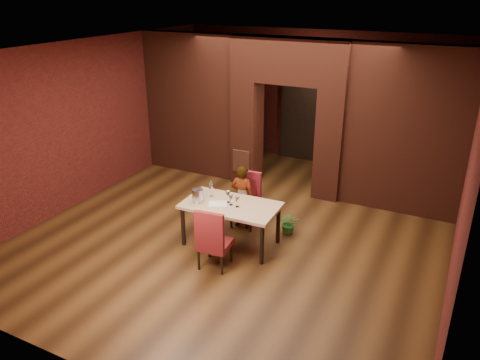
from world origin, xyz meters
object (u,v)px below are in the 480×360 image
at_px(chair_near, 215,237).
at_px(person_seated, 242,197).
at_px(dining_table, 231,224).
at_px(wine_bucket, 198,196).
at_px(wine_glass_b, 231,200).
at_px(water_bottle, 211,188).
at_px(potted_plant, 289,223).
at_px(chair_far, 245,200).
at_px(wine_glass_c, 237,202).
at_px(wine_glass_a, 228,197).

height_order(chair_near, person_seated, person_seated).
distance_m(dining_table, wine_bucket, 0.75).
relative_size(chair_near, wine_glass_b, 5.51).
height_order(person_seated, water_bottle, person_seated).
relative_size(water_bottle, potted_plant, 0.71).
height_order(chair_far, wine_glass_c, chair_far).
bearing_deg(wine_glass_c, wine_glass_a, 158.98).
bearing_deg(water_bottle, person_seated, 56.51).
relative_size(wine_glass_a, wine_glass_c, 1.12).
height_order(dining_table, chair_far, chair_far).
bearing_deg(chair_far, water_bottle, -124.23).
relative_size(wine_glass_b, potted_plant, 0.45).
distance_m(chair_near, water_bottle, 1.09).
distance_m(dining_table, water_bottle, 0.70).
bearing_deg(wine_bucket, person_seated, 62.82).
relative_size(chair_far, wine_bucket, 4.36).
height_order(wine_glass_b, wine_bucket, wine_bucket).
distance_m(wine_glass_a, potted_plant, 1.30).
xyz_separation_m(wine_glass_a, wine_glass_c, (0.22, -0.08, -0.01)).
distance_m(wine_glass_c, wine_bucket, 0.69).
xyz_separation_m(chair_far, wine_bucket, (-0.45, -0.90, 0.36)).
distance_m(person_seated, wine_glass_c, 0.78).
xyz_separation_m(wine_glass_c, wine_bucket, (-0.68, -0.13, 0.02)).
bearing_deg(wine_glass_c, wine_glass_b, 171.38).
xyz_separation_m(chair_near, wine_glass_c, (0.04, 0.68, 0.33)).
relative_size(chair_near, water_bottle, 3.55).
bearing_deg(dining_table, water_bottle, 161.30).
height_order(chair_far, person_seated, person_seated).
distance_m(wine_glass_c, water_bottle, 0.62).
height_order(wine_glass_c, potted_plant, wine_glass_c).
relative_size(chair_near, potted_plant, 2.51).
relative_size(wine_glass_a, wine_bucket, 0.90).
xyz_separation_m(dining_table, wine_glass_b, (0.02, -0.02, 0.47)).
distance_m(wine_bucket, water_bottle, 0.32).
relative_size(person_seated, wine_glass_c, 6.42).
xyz_separation_m(wine_glass_b, wine_glass_c, (0.13, -0.02, -0.00)).
relative_size(wine_glass_b, wine_bucket, 0.81).
bearing_deg(wine_glass_c, dining_table, 164.30).
xyz_separation_m(wine_glass_a, water_bottle, (-0.38, 0.09, 0.04)).
xyz_separation_m(chair_near, water_bottle, (-0.55, 0.86, 0.38)).
bearing_deg(chair_near, potted_plant, -119.50).
xyz_separation_m(water_bottle, potted_plant, (1.21, 0.65, -0.69)).
relative_size(chair_far, chair_near, 0.98).
height_order(chair_near, water_bottle, water_bottle).
bearing_deg(wine_glass_c, wine_bucket, -168.93).
bearing_deg(potted_plant, chair_far, -175.84).
bearing_deg(potted_plant, wine_bucket, -143.44).
distance_m(chair_near, wine_bucket, 0.91).
bearing_deg(person_seated, water_bottle, 55.16).
height_order(person_seated, wine_glass_c, person_seated).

